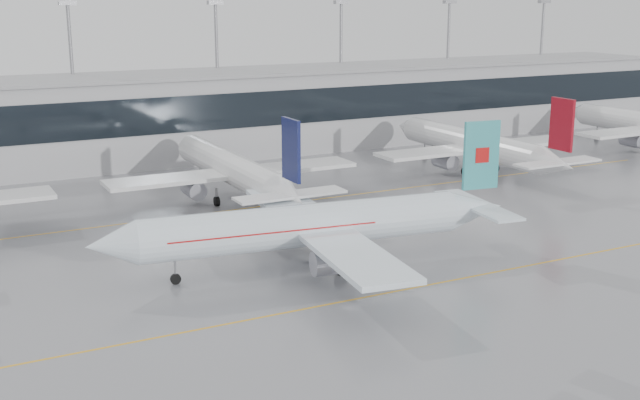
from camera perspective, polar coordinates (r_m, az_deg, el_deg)
ground at (r=65.05m, az=4.91°, el=-6.58°), size 320.00×320.00×0.00m
taxi_line_main at (r=65.05m, az=4.91°, el=-6.58°), size 120.00×0.25×0.01m
taxi_line_north at (r=90.59m, az=-5.25°, el=-0.59°), size 120.00×0.25×0.01m
terminal at (r=119.12m, az=-11.20°, el=5.71°), size 180.00×15.00×12.00m
terminal_glass at (r=111.75m, az=-10.13°, el=5.99°), size 180.00×0.20×5.00m
terminal_roof at (r=118.39m, az=-11.35°, el=8.68°), size 182.00×16.00×0.40m
light_masts at (r=124.05m, az=-12.17°, el=9.41°), size 156.40×1.00×22.60m
air_canada_jet at (r=69.55m, az=-0.23°, el=-1.79°), size 38.10×31.08×12.13m
parked_jet_c at (r=93.07m, az=-6.17°, el=2.14°), size 29.64×36.96×11.72m
parked_jet_d at (r=110.38m, az=11.03°, el=3.86°), size 29.64×36.96×11.72m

